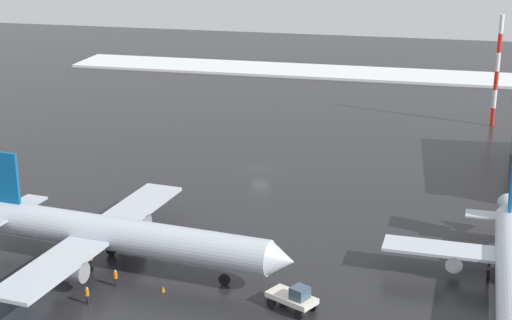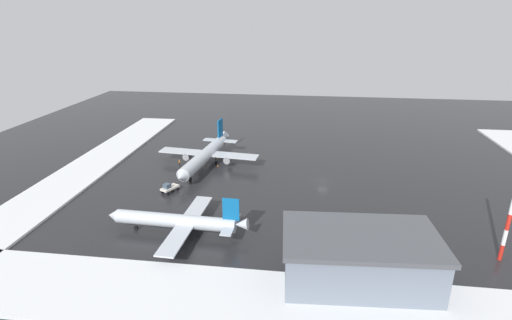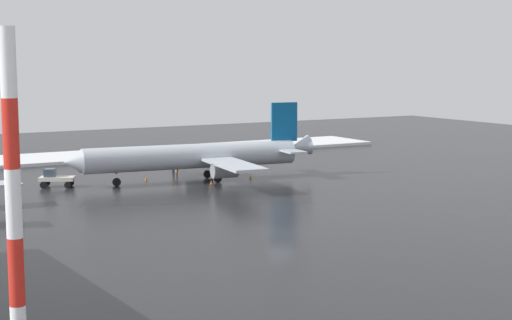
{
  "view_description": "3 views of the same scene",
  "coord_description": "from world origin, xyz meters",
  "px_view_note": "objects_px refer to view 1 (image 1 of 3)",
  "views": [
    {
      "loc": [
        -100.71,
        -23.6,
        34.94
      ],
      "look_at": [
        -12.5,
        -2.4,
        5.41
      ],
      "focal_mm": 55.0,
      "sensor_mm": 36.0,
      "label": 1
    },
    {
      "loc": [
        -4.92,
        -99.48,
        41.78
      ],
      "look_at": [
        -18.39,
        2.67,
        4.21
      ],
      "focal_mm": 28.0,
      "sensor_mm": 36.0,
      "label": 2
    },
    {
      "loc": [
        65.43,
        -39.78,
        17.0
      ],
      "look_at": [
        -13.87,
        5.05,
        5.32
      ],
      "focal_mm": 55.0,
      "sensor_mm": 36.0,
      "label": 3
    }
  ],
  "objects_px": {
    "airplane_parked_starboard": "(511,262)",
    "ground_crew_beside_wing": "(87,294)",
    "airplane_parked_portside": "(117,234)",
    "antenna_mast": "(497,71)",
    "ground_crew_by_nose_gear": "(91,259)",
    "pushback_tug": "(294,297)",
    "traffic_cone_near_nose": "(128,250)",
    "traffic_cone_mid_line": "(56,251)",
    "ground_crew_near_tug": "(116,277)",
    "traffic_cone_wingtip_side": "(163,289)"
  },
  "relations": [
    {
      "from": "airplane_parked_starboard",
      "to": "ground_crew_beside_wing",
      "type": "xyz_separation_m",
      "value": [
        -12.03,
        37.8,
        -1.93
      ]
    },
    {
      "from": "ground_crew_beside_wing",
      "to": "airplane_parked_portside",
      "type": "bearing_deg",
      "value": -128.96
    },
    {
      "from": "airplane_parked_portside",
      "to": "antenna_mast",
      "type": "height_order",
      "value": "antenna_mast"
    },
    {
      "from": "airplane_parked_portside",
      "to": "airplane_parked_starboard",
      "type": "relative_size",
      "value": 1.23
    },
    {
      "from": "airplane_parked_starboard",
      "to": "ground_crew_by_nose_gear",
      "type": "height_order",
      "value": "airplane_parked_starboard"
    },
    {
      "from": "airplane_parked_portside",
      "to": "pushback_tug",
      "type": "bearing_deg",
      "value": -7.05
    },
    {
      "from": "ground_crew_by_nose_gear",
      "to": "traffic_cone_near_nose",
      "type": "xyz_separation_m",
      "value": [
        4.25,
        -2.2,
        -0.7
      ]
    },
    {
      "from": "traffic_cone_mid_line",
      "to": "airplane_parked_starboard",
      "type": "bearing_deg",
      "value": -86.74
    },
    {
      "from": "ground_crew_near_tug",
      "to": "traffic_cone_near_nose",
      "type": "bearing_deg",
      "value": -53.94
    },
    {
      "from": "ground_crew_beside_wing",
      "to": "antenna_mast",
      "type": "relative_size",
      "value": 0.09
    },
    {
      "from": "pushback_tug",
      "to": "antenna_mast",
      "type": "distance_m",
      "value": 72.5
    },
    {
      "from": "traffic_cone_mid_line",
      "to": "antenna_mast",
      "type": "bearing_deg",
      "value": -36.67
    },
    {
      "from": "airplane_parked_portside",
      "to": "ground_crew_by_nose_gear",
      "type": "relative_size",
      "value": 21.28
    },
    {
      "from": "ground_crew_near_tug",
      "to": "traffic_cone_mid_line",
      "type": "xyz_separation_m",
      "value": [
        5.52,
        9.12,
        -0.7
      ]
    },
    {
      "from": "traffic_cone_mid_line",
      "to": "ground_crew_by_nose_gear",
      "type": "bearing_deg",
      "value": -114.67
    },
    {
      "from": "pushback_tug",
      "to": "ground_crew_near_tug",
      "type": "relative_size",
      "value": 2.98
    },
    {
      "from": "traffic_cone_near_nose",
      "to": "antenna_mast",
      "type": "bearing_deg",
      "value": -33.0
    },
    {
      "from": "airplane_parked_portside",
      "to": "ground_crew_by_nose_gear",
      "type": "height_order",
      "value": "airplane_parked_portside"
    },
    {
      "from": "airplane_parked_starboard",
      "to": "traffic_cone_wingtip_side",
      "type": "distance_m",
      "value": 33.0
    },
    {
      "from": "pushback_tug",
      "to": "airplane_parked_starboard",
      "type": "bearing_deg",
      "value": 52.01
    },
    {
      "from": "ground_crew_beside_wing",
      "to": "ground_crew_by_nose_gear",
      "type": "bearing_deg",
      "value": -108.64
    },
    {
      "from": "traffic_cone_near_nose",
      "to": "ground_crew_near_tug",
      "type": "bearing_deg",
      "value": -165.99
    },
    {
      "from": "ground_crew_by_nose_gear",
      "to": "traffic_cone_wingtip_side",
      "type": "relative_size",
      "value": 3.11
    },
    {
      "from": "ground_crew_near_tug",
      "to": "ground_crew_beside_wing",
      "type": "bearing_deg",
      "value": 95.9
    },
    {
      "from": "pushback_tug",
      "to": "traffic_cone_mid_line",
      "type": "height_order",
      "value": "pushback_tug"
    },
    {
      "from": "airplane_parked_starboard",
      "to": "ground_crew_near_tug",
      "type": "height_order",
      "value": "airplane_parked_starboard"
    },
    {
      "from": "pushback_tug",
      "to": "traffic_cone_wingtip_side",
      "type": "bearing_deg",
      "value": -155.12
    },
    {
      "from": "ground_crew_by_nose_gear",
      "to": "antenna_mast",
      "type": "bearing_deg",
      "value": -36.03
    },
    {
      "from": "traffic_cone_wingtip_side",
      "to": "traffic_cone_near_nose",
      "type": "bearing_deg",
      "value": 41.86
    },
    {
      "from": "antenna_mast",
      "to": "traffic_cone_mid_line",
      "type": "height_order",
      "value": "antenna_mast"
    },
    {
      "from": "ground_crew_beside_wing",
      "to": "traffic_cone_wingtip_side",
      "type": "relative_size",
      "value": 3.11
    },
    {
      "from": "pushback_tug",
      "to": "ground_crew_near_tug",
      "type": "bearing_deg",
      "value": -154.3
    },
    {
      "from": "ground_crew_near_tug",
      "to": "traffic_cone_near_nose",
      "type": "distance_m",
      "value": 7.71
    },
    {
      "from": "ground_crew_by_nose_gear",
      "to": "antenna_mast",
      "type": "relative_size",
      "value": 0.09
    },
    {
      "from": "pushback_tug",
      "to": "traffic_cone_near_nose",
      "type": "relative_size",
      "value": 9.27
    },
    {
      "from": "pushback_tug",
      "to": "ground_crew_by_nose_gear",
      "type": "relative_size",
      "value": 2.98
    },
    {
      "from": "airplane_parked_portside",
      "to": "ground_crew_near_tug",
      "type": "xyz_separation_m",
      "value": [
        -4.04,
        -1.42,
        -2.6
      ]
    },
    {
      "from": "ground_crew_near_tug",
      "to": "traffic_cone_wingtip_side",
      "type": "distance_m",
      "value": 4.84
    },
    {
      "from": "ground_crew_beside_wing",
      "to": "traffic_cone_wingtip_side",
      "type": "bearing_deg",
      "value": 172.5
    },
    {
      "from": "ground_crew_by_nose_gear",
      "to": "traffic_cone_wingtip_side",
      "type": "distance_m",
      "value": 9.43
    },
    {
      "from": "pushback_tug",
      "to": "antenna_mast",
      "type": "xyz_separation_m",
      "value": [
        69.15,
        -20.3,
        7.93
      ]
    },
    {
      "from": "pushback_tug",
      "to": "antenna_mast",
      "type": "height_order",
      "value": "antenna_mast"
    },
    {
      "from": "antenna_mast",
      "to": "traffic_cone_wingtip_side",
      "type": "distance_m",
      "value": 76.62
    },
    {
      "from": "ground_crew_by_nose_gear",
      "to": "airplane_parked_starboard",
      "type": "bearing_deg",
      "value": -86.47
    },
    {
      "from": "airplane_parked_portside",
      "to": "airplane_parked_starboard",
      "type": "height_order",
      "value": "airplane_parked_portside"
    },
    {
      "from": "airplane_parked_portside",
      "to": "ground_crew_near_tug",
      "type": "bearing_deg",
      "value": -63.99
    },
    {
      "from": "pushback_tug",
      "to": "traffic_cone_near_nose",
      "type": "height_order",
      "value": "pushback_tug"
    },
    {
      "from": "airplane_parked_portside",
      "to": "antenna_mast",
      "type": "bearing_deg",
      "value": 65.31
    },
    {
      "from": "pushback_tug",
      "to": "traffic_cone_wingtip_side",
      "type": "height_order",
      "value": "pushback_tug"
    },
    {
      "from": "airplane_parked_starboard",
      "to": "ground_crew_near_tug",
      "type": "xyz_separation_m",
      "value": [
        -8.13,
        36.67,
        -1.93
      ]
    }
  ]
}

